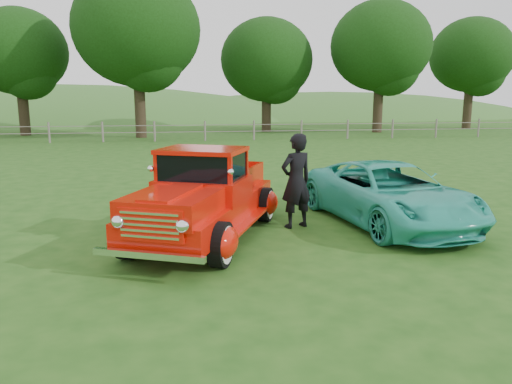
{
  "coord_description": "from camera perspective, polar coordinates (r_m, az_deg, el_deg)",
  "views": [
    {
      "loc": [
        -1.56,
        -8.45,
        2.78
      ],
      "look_at": [
        -0.07,
        1.2,
        0.86
      ],
      "focal_mm": 35.0,
      "sensor_mm": 36.0,
      "label": 1
    }
  ],
  "objects": [
    {
      "name": "ground",
      "position": [
        9.03,
        1.63,
        -6.81
      ],
      "size": [
        140.0,
        140.0,
        0.0
      ],
      "primitive_type": "plane",
      "color": "#1D4913",
      "rests_on": "ground"
    },
    {
      "name": "distant_hills",
      "position": [
        68.35,
        -10.86,
        4.76
      ],
      "size": [
        116.0,
        60.0,
        18.0
      ],
      "color": "#346726",
      "rests_on": "ground"
    },
    {
      "name": "tree_near_west",
      "position": [
        33.78,
        -13.48,
        17.66
      ],
      "size": [
        8.0,
        8.0,
        10.42
      ],
      "color": "#2D2216",
      "rests_on": "ground"
    },
    {
      "name": "tree_mid_west",
      "position": [
        38.02,
        -25.51,
        14.25
      ],
      "size": [
        6.4,
        6.4,
        8.46
      ],
      "color": "#2D2216",
      "rests_on": "ground"
    },
    {
      "name": "red_pickup",
      "position": [
        9.71,
        -5.91,
        -0.73
      ],
      "size": [
        3.6,
        5.27,
        1.78
      ],
      "rotation": [
        0.0,
        0.0,
        -0.41
      ],
      "color": "black",
      "rests_on": "ground"
    },
    {
      "name": "fence_line",
      "position": [
        30.57,
        -5.85,
        6.98
      ],
      "size": [
        48.0,
        0.12,
        1.2
      ],
      "color": "slate",
      "rests_on": "ground"
    },
    {
      "name": "tree_mid_east",
      "position": [
        38.47,
        14.06,
        15.86
      ],
      "size": [
        7.2,
        7.2,
        9.44
      ],
      "color": "#2D2216",
      "rests_on": "ground"
    },
    {
      "name": "teal_sedan",
      "position": [
        11.15,
        14.99,
        -0.19
      ],
      "size": [
        2.92,
        5.06,
        1.33
      ],
      "primitive_type": "imported",
      "rotation": [
        0.0,
        0.0,
        0.15
      ],
      "color": "#2CB39B",
      "rests_on": "ground"
    },
    {
      "name": "tree_near_east",
      "position": [
        38.1,
        1.22,
        14.83
      ],
      "size": [
        6.8,
        6.8,
        8.33
      ],
      "color": "#2D2216",
      "rests_on": "ground"
    },
    {
      "name": "man",
      "position": [
        10.46,
        4.61,
        1.27
      ],
      "size": [
        0.85,
        0.71,
        1.99
      ],
      "primitive_type": "imported",
      "rotation": [
        0.0,
        0.0,
        3.51
      ],
      "color": "black",
      "rests_on": "ground"
    },
    {
      "name": "tree_far_east",
      "position": [
        45.2,
        23.44,
        14.14
      ],
      "size": [
        6.6,
        6.6,
        8.86
      ],
      "color": "#2D2216",
      "rests_on": "ground"
    }
  ]
}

